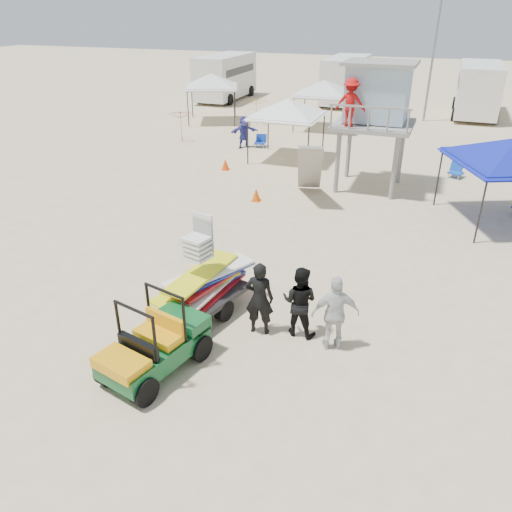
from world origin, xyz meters
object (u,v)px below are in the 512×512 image
(man_left, at_px, (259,298))
(utility_cart, at_px, (152,339))
(lifeguard_tower, at_px, (374,98))
(surf_trailer, at_px, (203,279))

(man_left, bearing_deg, utility_cart, 44.57)
(man_left, xyz_separation_m, lifeguard_tower, (0.61, 11.08, 2.62))
(surf_trailer, distance_m, lifeguard_tower, 11.29)
(man_left, height_order, lifeguard_tower, lifeguard_tower)
(man_left, distance_m, lifeguard_tower, 11.40)
(utility_cart, xyz_separation_m, lifeguard_tower, (2.13, 13.12, 2.71))
(surf_trailer, height_order, lifeguard_tower, lifeguard_tower)
(surf_trailer, height_order, man_left, surf_trailer)
(utility_cart, height_order, man_left, man_left)
(surf_trailer, xyz_separation_m, lifeguard_tower, (2.13, 10.78, 2.59))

